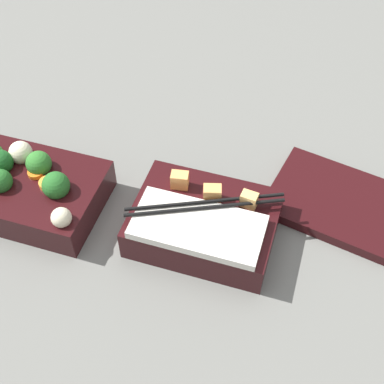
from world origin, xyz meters
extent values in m
plane|color=slate|center=(0.00, 0.00, 0.00)|extent=(3.00, 3.00, 0.00)
cube|color=black|center=(-0.14, -0.03, 0.03)|extent=(0.20, 0.15, 0.05)
sphere|color=#2D7028|center=(-0.14, 0.00, 0.06)|extent=(0.04, 0.04, 0.04)
sphere|color=#236023|center=(-0.18, -0.05, 0.06)|extent=(0.03, 0.03, 0.03)
sphere|color=#19511E|center=(-0.19, -0.01, 0.06)|extent=(0.04, 0.04, 0.04)
sphere|color=#236023|center=(-0.10, -0.03, 0.06)|extent=(0.04, 0.04, 0.04)
cylinder|color=orange|center=(-0.11, -0.03, 0.05)|extent=(0.03, 0.03, 0.01)
cylinder|color=orange|center=(-0.14, -0.01, 0.05)|extent=(0.03, 0.03, 0.01)
sphere|color=beige|center=(-0.06, -0.08, 0.06)|extent=(0.03, 0.03, 0.03)
sphere|color=beige|center=(-0.18, 0.01, 0.06)|extent=(0.03, 0.03, 0.03)
cube|color=black|center=(0.11, -0.01, 0.03)|extent=(0.20, 0.15, 0.05)
cube|color=silver|center=(0.11, -0.04, 0.06)|extent=(0.17, 0.08, 0.01)
cube|color=#F4A356|center=(0.07, 0.03, 0.06)|extent=(0.03, 0.02, 0.02)
cube|color=#F4A356|center=(0.12, 0.02, 0.06)|extent=(0.03, 0.02, 0.02)
cube|color=#EAB266|center=(0.17, 0.02, 0.06)|extent=(0.02, 0.02, 0.02)
sphere|color=#4C1E4C|center=(0.17, 0.03, 0.06)|extent=(0.01, 0.01, 0.01)
cylinder|color=black|center=(0.12, -0.01, 0.06)|extent=(0.20, 0.10, 0.01)
cylinder|color=black|center=(0.11, 0.00, 0.06)|extent=(0.20, 0.10, 0.01)
cube|color=black|center=(0.29, 0.10, 0.01)|extent=(0.22, 0.18, 0.02)
camera|label=1|loc=(0.23, -0.44, 0.63)|focal=50.00mm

